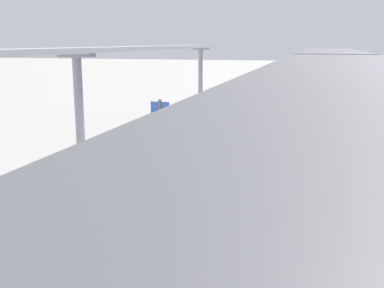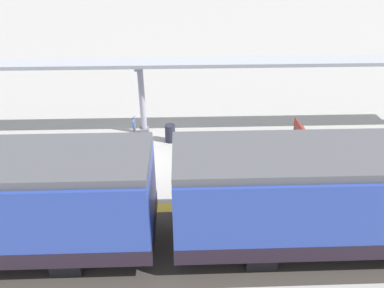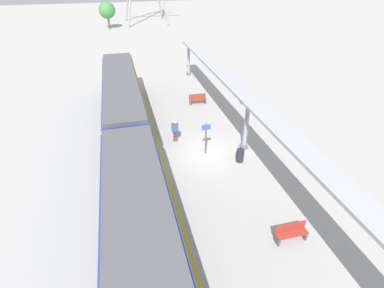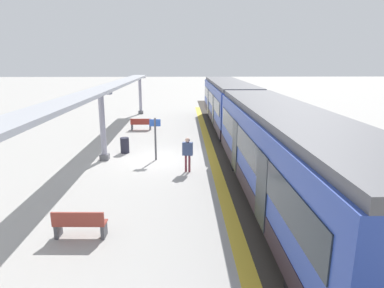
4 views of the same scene
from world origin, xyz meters
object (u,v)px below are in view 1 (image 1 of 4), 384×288
at_px(canopy_pillar_nearest, 200,76).
at_px(trash_bin, 123,145).
at_px(canopy_pillar_second, 79,110).
at_px(bench_near_end, 180,117).
at_px(train_far_carriage, 343,185).
at_px(passenger_waiting_near_edge, 197,159).
at_px(platform_info_sign, 160,129).
at_px(train_near_carriage, 327,88).

distance_m(canopy_pillar_nearest, trash_bin, 13.98).
height_order(canopy_pillar_nearest, canopy_pillar_second, same).
height_order(canopy_pillar_nearest, bench_near_end, canopy_pillar_nearest).
relative_size(canopy_pillar_nearest, trash_bin, 4.04).
relative_size(train_far_carriage, passenger_waiting_near_edge, 8.66).
distance_m(canopy_pillar_nearest, passenger_waiting_near_edge, 17.75).
bearing_deg(trash_bin, train_far_carriage, 132.14).
bearing_deg(trash_bin, platform_info_sign, 142.90).
bearing_deg(platform_info_sign, train_near_carriage, -119.02).
relative_size(train_far_carriage, trash_bin, 16.26).
bearing_deg(train_near_carriage, canopy_pillar_second, 48.96).
bearing_deg(bench_near_end, trash_bin, 88.80).
bearing_deg(train_near_carriage, train_far_carriage, 90.00).
bearing_deg(train_near_carriage, canopy_pillar_nearest, -41.44).
bearing_deg(canopy_pillar_second, trash_bin, -122.79).
height_order(train_near_carriage, canopy_pillar_second, canopy_pillar_second).
xyz_separation_m(bench_near_end, trash_bin, (0.13, 6.23, -0.01)).
distance_m(canopy_pillar_second, trash_bin, 2.04).
xyz_separation_m(canopy_pillar_nearest, passenger_waiting_near_edge, (-4.28, 17.21, -0.76)).
height_order(train_far_carriage, platform_info_sign, train_far_carriage).
relative_size(platform_info_sign, passenger_waiting_near_edge, 1.36).
xyz_separation_m(platform_info_sign, passenger_waiting_near_edge, (-1.62, 1.94, -0.31)).
xyz_separation_m(canopy_pillar_second, platform_info_sign, (-2.66, 0.09, -0.45)).
relative_size(train_far_carriage, platform_info_sign, 6.39).
height_order(train_near_carriage, trash_bin, train_near_carriage).
xyz_separation_m(train_far_carriage, platform_info_sign, (4.81, -5.96, -0.51)).
xyz_separation_m(train_near_carriage, passenger_waiting_near_edge, (3.19, 10.61, -0.82)).
bearing_deg(train_near_carriage, bench_near_end, 9.29).
bearing_deg(bench_near_end, passenger_waiting_near_edge, 109.16).
bearing_deg(train_far_carriage, passenger_waiting_near_edge, -51.51).
xyz_separation_m(train_far_carriage, bench_near_end, (6.51, -13.56, -1.39)).
xyz_separation_m(train_far_carriage, canopy_pillar_second, (7.47, -6.04, -0.06)).
relative_size(canopy_pillar_second, bench_near_end, 2.33).
relative_size(train_near_carriage, trash_bin, 16.26).
height_order(trash_bin, platform_info_sign, platform_info_sign).
xyz_separation_m(train_far_carriage, trash_bin, (6.64, -7.34, -1.40)).
bearing_deg(platform_info_sign, train_far_carriage, 128.93).
xyz_separation_m(canopy_pillar_nearest, platform_info_sign, (-2.66, 15.27, -0.45)).
bearing_deg(train_far_carriage, bench_near_end, -64.36).
bearing_deg(bench_near_end, canopy_pillar_second, 82.70).
height_order(platform_info_sign, passenger_waiting_near_edge, platform_info_sign).
height_order(canopy_pillar_second, platform_info_sign, canopy_pillar_second).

